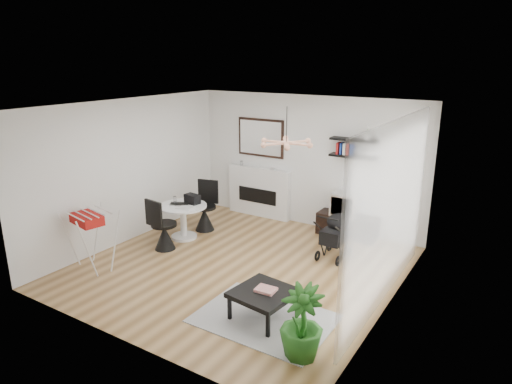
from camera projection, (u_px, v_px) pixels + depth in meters
The scene contains 25 objects.
floor at pixel (239, 267), 7.73m from camera, with size 5.00×5.00×0.00m, color brown.
ceiling at pixel (237, 106), 6.96m from camera, with size 5.00×5.00×0.00m, color white.
wall_back at pixel (307, 162), 9.37m from camera, with size 5.00×5.00×0.00m, color white.
wall_left at pixel (129, 171), 8.62m from camera, with size 5.00×5.00×0.00m, color white.
wall_right at pixel (393, 219), 6.07m from camera, with size 5.00×5.00×0.00m, color white.
sheer_curtain at pixel (390, 213), 6.28m from camera, with size 0.04×3.60×2.60m, color white.
fireplace at pixel (259, 186), 10.06m from camera, with size 1.50×0.17×2.16m.
shelf_lower at pixel (353, 156), 8.67m from camera, with size 0.90×0.25×0.04m, color black.
shelf_upper at pixel (354, 140), 8.58m from camera, with size 0.90×0.25×0.04m, color black.
pendant_lamp at pixel (286, 143), 7.00m from camera, with size 0.90×0.90×0.10m, color tan, non-canonical shape.
tv_console at pixel (347, 226), 9.00m from camera, with size 1.17×0.41×0.44m, color black.
crt_tv at pixel (346, 204), 8.90m from camera, with size 0.51×0.44×0.44m.
dining_table at pixel (183, 216), 8.84m from camera, with size 0.92×0.92×0.68m.
laptop at pixel (179, 205), 8.77m from camera, with size 0.37×0.24×0.03m, color black.
black_bag at pixel (192, 199), 8.87m from camera, with size 0.30×0.18×0.18m, color black.
newspaper at pixel (185, 207), 8.64m from camera, with size 0.31×0.25×0.01m, color white.
drinking_glass at pixel (175, 199), 8.99m from camera, with size 0.06×0.06×0.11m, color white.
chair_far at pixel (205, 215), 9.32m from camera, with size 0.51×0.53×1.01m.
chair_near at pixel (164, 233), 8.36m from camera, with size 0.48×0.49×0.99m.
drying_rack at pixel (92, 239), 7.54m from camera, with size 0.78×0.75×1.00m.
stroller at pixel (336, 237), 8.02m from camera, with size 0.45×0.73×0.87m.
rug at pixel (264, 318), 6.19m from camera, with size 1.80×1.30×0.01m, color gray.
coffee_table at pixel (264, 294), 6.13m from camera, with size 0.85×0.85×0.39m.
magazines at pixel (266, 290), 6.11m from camera, with size 0.27×0.21×0.04m, color #C03630.
potted_plant at pixel (302, 323), 5.29m from camera, with size 0.51×0.51×0.91m, color #23611B.
Camera 1 is at (3.99, -5.82, 3.42)m, focal length 32.00 mm.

